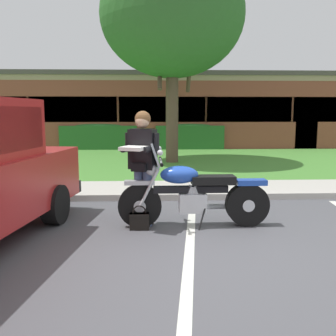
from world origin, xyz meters
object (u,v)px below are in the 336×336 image
(motorcycle, at_px, (199,194))
(hedge_center_left, at_px, (189,135))
(handbag, at_px, (139,220))
(shade_tree, at_px, (172,16))
(brick_building, at_px, (193,111))
(hedge_left, at_px, (99,136))
(rider_person, at_px, (142,159))

(motorcycle, xyz_separation_m, hedge_center_left, (0.96, 11.51, 0.16))
(handbag, xyz_separation_m, hedge_center_left, (1.85, 11.65, 0.51))
(handbag, relative_size, shade_tree, 0.05)
(shade_tree, xyz_separation_m, brick_building, (1.71, 9.60, -2.91))
(handbag, height_order, hedge_center_left, hedge_center_left)
(hedge_left, bearing_deg, brick_building, 46.38)
(hedge_left, bearing_deg, hedge_center_left, 0.00)
(motorcycle, height_order, handbag, motorcycle)
(rider_person, relative_size, shade_tree, 0.26)
(brick_building, bearing_deg, motorcycle, -95.77)
(rider_person, xyz_separation_m, hedge_center_left, (1.80, 11.47, -0.36))
(hedge_center_left, distance_m, brick_building, 5.13)
(rider_person, bearing_deg, motorcycle, -3.00)
(rider_person, height_order, hedge_left, rider_person)
(shade_tree, xyz_separation_m, hedge_center_left, (1.01, 4.64, -4.00))
(handbag, bearing_deg, motorcycle, 9.05)
(motorcycle, distance_m, handbag, 0.96)
(rider_person, height_order, hedge_center_left, rider_person)
(shade_tree, height_order, hedge_left, shade_tree)
(hedge_center_left, xyz_separation_m, brick_building, (0.70, 4.96, 1.09))
(rider_person, relative_size, brick_building, 0.07)
(brick_building, bearing_deg, hedge_left, -133.62)
(hedge_center_left, bearing_deg, brick_building, 81.96)
(hedge_left, distance_m, hedge_center_left, 4.02)
(motorcycle, bearing_deg, hedge_center_left, 85.22)
(hedge_center_left, bearing_deg, hedge_left, 180.00)
(motorcycle, xyz_separation_m, handbag, (-0.89, -0.14, -0.34))
(motorcycle, xyz_separation_m, shade_tree, (-0.05, 6.87, 4.17))
(motorcycle, relative_size, rider_person, 1.31)
(brick_building, bearing_deg, rider_person, -98.67)
(shade_tree, distance_m, brick_building, 10.17)
(motorcycle, height_order, shade_tree, shade_tree)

